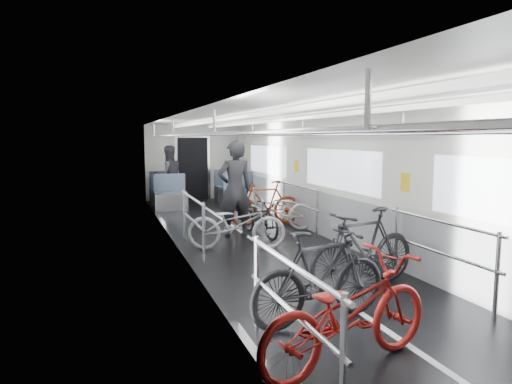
% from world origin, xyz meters
% --- Properties ---
extents(car_shell, '(3.02, 14.01, 2.41)m').
position_xyz_m(car_shell, '(0.00, 1.78, 1.13)').
color(car_shell, black).
rests_on(car_shell, ground).
extents(bike_left_near, '(1.99, 1.08, 0.99)m').
position_xyz_m(bike_left_near, '(-0.77, -4.28, 0.50)').
color(bike_left_near, maroon).
rests_on(bike_left_near, floor).
extents(bike_left_mid, '(1.77, 0.74, 1.03)m').
position_xyz_m(bike_left_mid, '(-0.56, -3.33, 0.52)').
color(bike_left_mid, black).
rests_on(bike_left_mid, floor).
extents(bike_left_far, '(1.86, 1.08, 0.92)m').
position_xyz_m(bike_left_far, '(-0.51, 0.12, 0.46)').
color(bike_left_far, '#A6A6AB').
rests_on(bike_left_far, floor).
extents(bike_right_near, '(1.85, 0.85, 1.07)m').
position_xyz_m(bike_right_near, '(0.51, -2.45, 0.54)').
color(bike_right_near, black).
rests_on(bike_right_near, floor).
extents(bike_right_mid, '(1.81, 0.95, 0.90)m').
position_xyz_m(bike_right_mid, '(0.76, 1.46, 0.45)').
color(bike_right_mid, '#ABACB0').
rests_on(bike_right_mid, floor).
extents(bike_right_far, '(1.71, 0.49, 1.02)m').
position_xyz_m(bike_right_far, '(0.74, 2.06, 0.51)').
color(bike_right_far, maroon).
rests_on(bike_right_far, floor).
extents(bike_aisle, '(0.77, 1.59, 0.80)m').
position_xyz_m(bike_aisle, '(0.25, 1.03, 0.40)').
color(bike_aisle, black).
rests_on(bike_aisle, floor).
extents(person_standing, '(0.72, 0.48, 1.95)m').
position_xyz_m(person_standing, '(-0.24, 1.13, 0.97)').
color(person_standing, black).
rests_on(person_standing, floor).
extents(person_seated, '(0.99, 0.85, 1.78)m').
position_xyz_m(person_seated, '(-0.94, 5.78, 0.89)').
color(person_seated, '#302F37').
rests_on(person_seated, floor).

